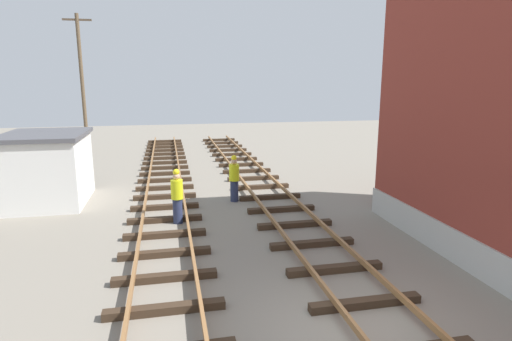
% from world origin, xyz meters
% --- Properties ---
extents(ground_plane, '(80.00, 80.00, 0.00)m').
position_xyz_m(ground_plane, '(0.00, 0.00, 0.00)').
color(ground_plane, gray).
extents(track_near_building, '(2.50, 54.60, 0.32)m').
position_xyz_m(track_near_building, '(0.67, 0.00, 0.13)').
color(track_near_building, '#38281C').
rests_on(track_near_building, ground).
extents(control_hut, '(3.00, 3.80, 2.76)m').
position_xyz_m(control_hut, '(-7.94, 10.72, 1.39)').
color(control_hut, silver).
rests_on(control_hut, ground).
extents(utility_pole_far, '(1.80, 0.24, 8.94)m').
position_xyz_m(utility_pole_far, '(-8.69, 23.78, 4.66)').
color(utility_pole_far, brown).
rests_on(utility_pole_far, ground).
extents(track_worker_foreground, '(0.40, 0.40, 1.87)m').
position_xyz_m(track_worker_foreground, '(-0.79, 9.39, 0.93)').
color(track_worker_foreground, '#262D4C').
rests_on(track_worker_foreground, ground).
extents(track_worker_distant, '(0.40, 0.40, 1.87)m').
position_xyz_m(track_worker_distant, '(-3.07, 7.20, 0.93)').
color(track_worker_distant, '#262D4C').
rests_on(track_worker_distant, ground).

